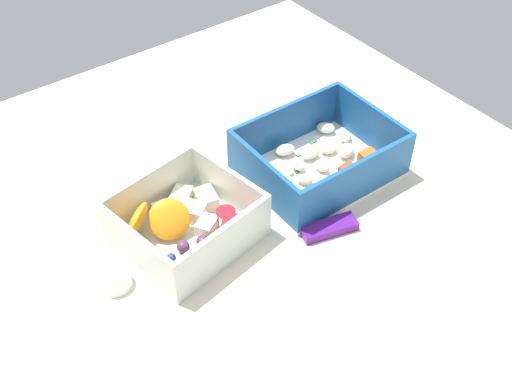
{
  "coord_description": "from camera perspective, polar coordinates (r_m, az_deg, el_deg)",
  "views": [
    {
      "loc": [
        32.87,
        46.88,
        57.51
      ],
      "look_at": [
        -1.04,
        1.45,
        4.0
      ],
      "focal_mm": 43.61,
      "sensor_mm": 36.0,
      "label": 1
    }
  ],
  "objects": [
    {
      "name": "table_surface",
      "position": [
        0.8,
        -1.21,
        -1.29
      ],
      "size": [
        80.0,
        80.0,
        2.0
      ],
      "primitive_type": "cube",
      "color": "beige",
      "rests_on": "ground"
    },
    {
      "name": "candy_bar",
      "position": [
        0.76,
        6.71,
        -3.29
      ],
      "size": [
        7.39,
        4.18,
        1.2
      ],
      "primitive_type": "cube",
      "rotation": [
        0.0,
        0.0,
        -0.27
      ],
      "color": "#51197A",
      "rests_on": "table_surface"
    },
    {
      "name": "pasta_container",
      "position": [
        0.83,
        5.83,
        2.93
      ],
      "size": [
        19.23,
        15.17,
        6.99
      ],
      "rotation": [
        0.0,
        0.0,
        -0.01
      ],
      "color": "white",
      "rests_on": "table_surface"
    },
    {
      "name": "paper_cup_liner",
      "position": [
        0.72,
        -12.81,
        -7.92
      ],
      "size": [
        3.66,
        3.66,
        1.62
      ],
      "primitive_type": "cylinder",
      "color": "white",
      "rests_on": "table_surface"
    },
    {
      "name": "fruit_bowl",
      "position": [
        0.74,
        -6.44,
        -2.85
      ],
      "size": [
        16.94,
        15.93,
        6.41
      ],
      "rotation": [
        0.0,
        0.0,
        0.17
      ],
      "color": "silver",
      "rests_on": "table_surface"
    }
  ]
}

